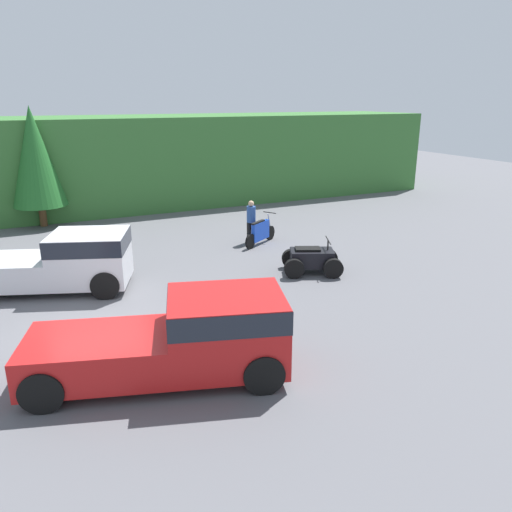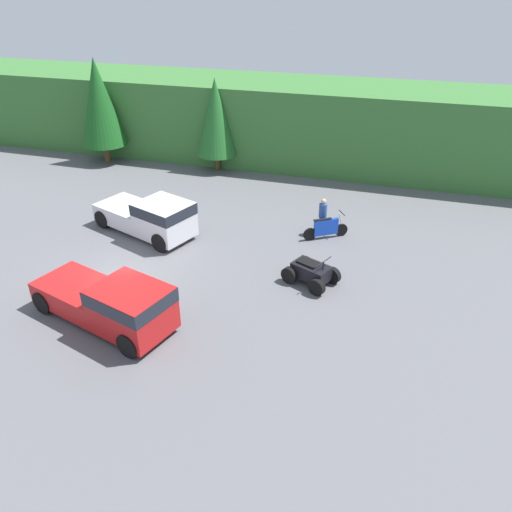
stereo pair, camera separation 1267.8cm
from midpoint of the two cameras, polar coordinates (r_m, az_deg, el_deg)
ground_plane at (r=16.37m, az=-37.97°, el=-17.01°), size 80.00×80.00×0.00m
hillside_backdrop at (r=30.32m, az=-32.90°, el=3.61°), size 44.00×6.00×4.82m
tree_mid_left at (r=27.19m, az=-35.33°, el=3.62°), size 2.41×2.41×5.47m
pickup_truck_red at (r=13.26m, az=-35.33°, el=-19.68°), size 5.76×3.45×1.82m
pickup_truck_second at (r=19.31m, az=-37.82°, el=-8.66°), size 5.42×3.58×1.82m
dirt_bike at (r=20.87m, az=-15.34°, el=-4.97°), size 1.88×1.30×1.21m
quad_atv at (r=17.39m, az=-12.71°, el=-9.58°), size 2.35×2.01×1.18m
rider_person at (r=21.02m, az=-16.29°, el=-3.52°), size 0.52×0.52×1.77m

